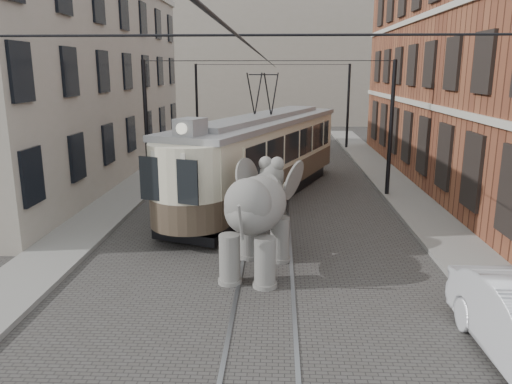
{
  "coord_description": "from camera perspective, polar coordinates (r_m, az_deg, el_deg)",
  "views": [
    {
      "loc": [
        0.31,
        -16.05,
        5.55
      ],
      "look_at": [
        -0.33,
        -1.94,
        2.1
      ],
      "focal_mm": 35.02,
      "sensor_mm": 36.0,
      "label": 1
    }
  ],
  "objects": [
    {
      "name": "ground",
      "position": [
        16.99,
        1.43,
        -5.35
      ],
      "size": [
        120.0,
        120.0,
        0.0
      ],
      "primitive_type": "plane",
      "color": "#3B3937"
    },
    {
      "name": "tram_rails",
      "position": [
        16.98,
        1.43,
        -5.31
      ],
      "size": [
        1.54,
        80.0,
        0.02
      ],
      "primitive_type": null,
      "color": "slate",
      "rests_on": "ground"
    },
    {
      "name": "sidewalk_right",
      "position": [
        17.89,
        21.11,
        -5.05
      ],
      "size": [
        2.0,
        60.0,
        0.15
      ],
      "primitive_type": "cube",
      "color": "slate",
      "rests_on": "ground"
    },
    {
      "name": "sidewalk_left",
      "position": [
        18.28,
        -19.46,
        -4.52
      ],
      "size": [
        2.0,
        60.0,
        0.15
      ],
      "primitive_type": "cube",
      "color": "slate",
      "rests_on": "ground"
    },
    {
      "name": "brick_building",
      "position": [
        27.24,
        26.49,
        13.29
      ],
      "size": [
        8.0,
        26.0,
        12.0
      ],
      "primitive_type": "cube",
      "color": "brown",
      "rests_on": "ground"
    },
    {
      "name": "stucco_building",
      "position": [
        28.41,
        -21.31,
        11.71
      ],
      "size": [
        7.0,
        24.0,
        10.0
      ],
      "primitive_type": "cube",
      "color": "gray",
      "rests_on": "ground"
    },
    {
      "name": "distant_block",
      "position": [
        56.07,
        2.39,
        15.2
      ],
      "size": [
        28.0,
        10.0,
        14.0
      ],
      "primitive_type": "cube",
      "color": "gray",
      "rests_on": "ground"
    },
    {
      "name": "catenary",
      "position": [
        21.21,
        1.23,
        6.82
      ],
      "size": [
        11.0,
        30.2,
        6.0
      ],
      "primitive_type": null,
      "color": "black",
      "rests_on": "ground"
    },
    {
      "name": "tram",
      "position": [
        21.71,
        0.78,
        6.22
      ],
      "size": [
        7.44,
        13.8,
        5.43
      ],
      "primitive_type": null,
      "rotation": [
        0.0,
        0.0,
        -0.36
      ],
      "color": "beige",
      "rests_on": "ground"
    },
    {
      "name": "elephant",
      "position": [
        13.84,
        0.02,
        -3.26
      ],
      "size": [
        3.66,
        5.37,
        3.01
      ],
      "primitive_type": null,
      "rotation": [
        0.0,
        0.0,
        -0.2
      ],
      "color": "slate",
      "rests_on": "ground"
    }
  ]
}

